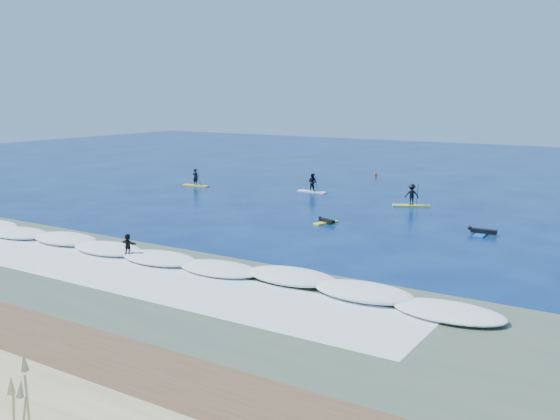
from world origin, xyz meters
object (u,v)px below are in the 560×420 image
Objects in this scene: wave_surfer at (128,246)px; prone_paddler_near at (326,221)px; prone_paddler_far at (482,232)px; marker_buoy at (376,175)px; sup_paddler_right at (412,196)px; sup_paddler_left at (195,180)px; sup_paddler_center at (312,184)px.

prone_paddler_near is at bearing 73.55° from wave_surfer.
prone_paddler_far is 28.25m from marker_buoy.
wave_surfer reaches higher than prone_paddler_near.
prone_paddler_near is (-2.64, -9.70, -0.69)m from sup_paddler_right.
sup_paddler_left is at bearing 84.98° from prone_paddler_near.
sup_paddler_center is 20.32m from prone_paddler_far.
sup_paddler_right is at bearing -3.18° from sup_paddler_left.
sup_paddler_left is 1.42× the size of prone_paddler_near.
sup_paddler_center is (11.63, 2.84, 0.14)m from sup_paddler_left.
prone_paddler_far is (18.01, -9.40, -0.59)m from sup_paddler_center.
sup_paddler_right is 17.83m from marker_buoy.
sup_paddler_right is at bearing 74.78° from wave_surfer.
sup_paddler_left is at bearing 156.03° from sup_paddler_right.
sup_paddler_center reaches higher than wave_surfer.
prone_paddler_near is 25.63m from marker_buoy.
wave_surfer is at bearing -80.29° from sup_paddler_center.
wave_surfer is (-14.99, -16.66, 0.57)m from prone_paddler_far.
sup_paddler_left is 21.34m from prone_paddler_near.
sup_paddler_right is at bearing 44.14° from prone_paddler_far.
sup_paddler_left is 30.36m from prone_paddler_far.
wave_surfer is (-4.74, -14.33, 0.60)m from prone_paddler_near.
marker_buoy reaches higher than prone_paddler_far.
sup_paddler_center reaches higher than prone_paddler_far.
prone_paddler_far is 22.42m from wave_surfer.
wave_surfer is at bearing -86.54° from marker_buoy.
wave_surfer is (3.01, -26.06, -0.02)m from sup_paddler_center.
sup_paddler_left is 1.21× the size of prone_paddler_far.
wave_surfer is at bearing -178.71° from prone_paddler_near.
prone_paddler_near is 15.11m from wave_surfer.
sup_paddler_left reaches higher than marker_buoy.
wave_surfer is 2.78× the size of marker_buoy.
prone_paddler_far is at bearing -17.75° from sup_paddler_left.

